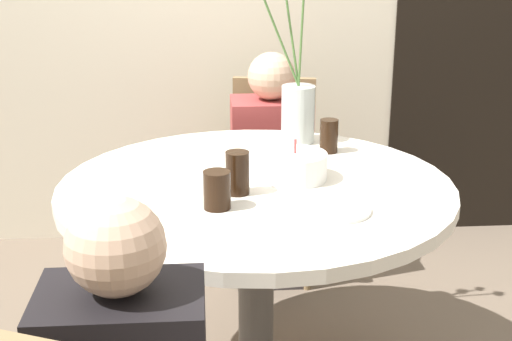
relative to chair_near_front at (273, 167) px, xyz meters
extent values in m
cube|color=black|center=(1.09, 0.36, 0.54)|extent=(0.90, 0.01, 2.05)
cylinder|color=silver|center=(-0.15, -1.01, 0.27)|extent=(1.23, 1.23, 0.04)
cylinder|color=#4C4742|center=(-0.15, -1.01, -0.10)|extent=(0.12, 0.12, 0.71)
cube|color=#9E896B|center=(-0.01, -0.08, -0.09)|extent=(0.45, 0.45, 0.04)
cube|color=olive|center=(0.01, 0.10, 0.16)|extent=(0.38, 0.09, 0.46)
cylinder|color=olive|center=(-0.21, -0.22, -0.30)|extent=(0.03, 0.03, 0.38)
cylinder|color=olive|center=(0.13, -0.27, -0.30)|extent=(0.03, 0.03, 0.38)
cylinder|color=olive|center=(-0.15, 0.11, -0.30)|extent=(0.03, 0.03, 0.38)
cylinder|color=olive|center=(0.18, 0.06, -0.30)|extent=(0.03, 0.03, 0.38)
cylinder|color=white|center=(-0.03, -0.99, 0.33)|extent=(0.20, 0.20, 0.08)
cylinder|color=#E54C4C|center=(-0.03, -0.99, 0.40)|extent=(0.01, 0.01, 0.04)
cylinder|color=silver|center=(0.04, -0.57, 0.39)|extent=(0.12, 0.12, 0.21)
cylinder|color=#4C7538|center=(0.00, -0.58, 0.70)|extent=(0.07, 0.01, 0.41)
cylinder|color=#4C7538|center=(-0.06, -0.59, 0.74)|extent=(0.21, 0.04, 0.48)
cylinder|color=#4C7538|center=(0.04, -0.60, 0.70)|extent=(0.02, 0.06, 0.40)
cylinder|color=white|center=(0.05, -1.26, 0.29)|extent=(0.21, 0.21, 0.01)
cylinder|color=black|center=(-0.28, -1.21, 0.34)|extent=(0.08, 0.08, 0.11)
cylinder|color=black|center=(0.13, -0.71, 0.35)|extent=(0.06, 0.06, 0.12)
cylinder|color=black|center=(-0.21, -1.10, 0.35)|extent=(0.07, 0.07, 0.13)
cube|color=#383333|center=(-0.02, -0.16, -0.28)|extent=(0.31, 0.24, 0.42)
cube|color=#993838|center=(-0.02, -0.16, 0.14)|extent=(0.34, 0.24, 0.42)
sphere|color=#D1A889|center=(-0.02, -0.16, 0.45)|extent=(0.20, 0.20, 0.20)
sphere|color=#D1A889|center=(-0.48, -1.81, 0.45)|extent=(0.20, 0.20, 0.20)
camera|label=1|loc=(-0.30, -3.09, 1.04)|focal=50.00mm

